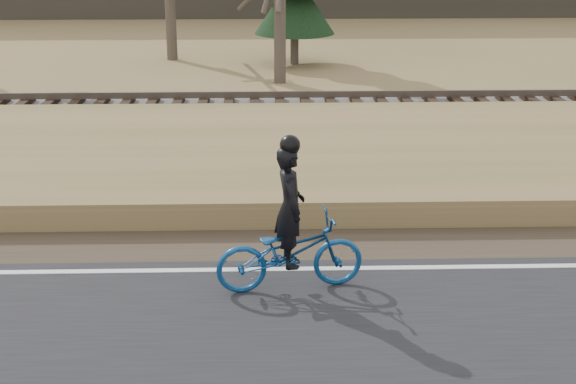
{
  "coord_description": "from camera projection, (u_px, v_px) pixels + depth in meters",
  "views": [
    {
      "loc": [
        -3.93,
        -9.98,
        4.79
      ],
      "look_at": [
        -3.63,
        0.5,
        1.1
      ],
      "focal_mm": 50.0,
      "sensor_mm": 36.0,
      "label": 1
    }
  ],
  "objects": [
    {
      "name": "shoulder",
      "position": [
        524.0,
        241.0,
        12.23
      ],
      "size": [
        120.0,
        1.6,
        0.04
      ],
      "primitive_type": "cube",
      "color": "#473A2B",
      "rests_on": "ground"
    },
    {
      "name": "railroad",
      "position": [
        436.0,
        106.0,
        18.47
      ],
      "size": [
        120.0,
        2.4,
        0.29
      ],
      "color": "black",
      "rests_on": "ballast"
    },
    {
      "name": "embankment",
      "position": [
        476.0,
        169.0,
        14.99
      ],
      "size": [
        120.0,
        5.0,
        0.44
      ],
      "primitive_type": "cube",
      "color": "#92704A",
      "rests_on": "ground"
    },
    {
      "name": "ground",
      "position": [
        551.0,
        276.0,
        11.11
      ],
      "size": [
        120.0,
        120.0,
        0.0
      ],
      "primitive_type": "plane",
      "color": "#92704A",
      "rests_on": "ground"
    },
    {
      "name": "ballast",
      "position": [
        435.0,
        119.0,
        18.58
      ],
      "size": [
        120.0,
        3.0,
        0.45
      ],
      "primitive_type": "cube",
      "color": "slate",
      "rests_on": "ground"
    },
    {
      "name": "edge_line",
      "position": [
        546.0,
        266.0,
        11.27
      ],
      "size": [
        120.0,
        0.12,
        0.01
      ],
      "primitive_type": "cube",
      "color": "silver",
      "rests_on": "road"
    },
    {
      "name": "cyclist",
      "position": [
        290.0,
        242.0,
        10.41
      ],
      "size": [
        2.03,
        0.98,
        2.1
      ],
      "rotation": [
        0.0,
        0.0,
        1.73
      ],
      "color": "navy",
      "rests_on": "road"
    }
  ]
}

